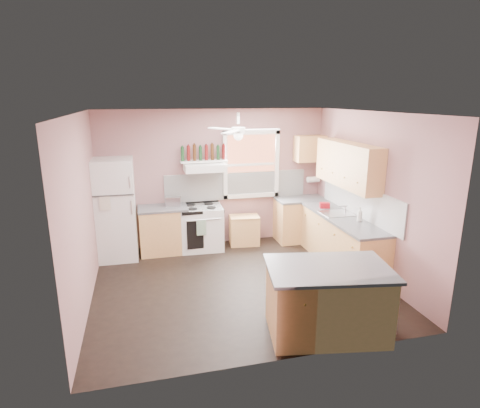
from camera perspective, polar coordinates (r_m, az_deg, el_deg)
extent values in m
plane|color=black|center=(6.59, -0.21, -11.27)|extent=(4.50, 4.50, 0.00)
plane|color=white|center=(5.92, -0.24, 12.88)|extent=(4.50, 4.50, 0.00)
cube|color=#8E6262|center=(8.05, -3.69, 3.73)|extent=(4.50, 0.05, 2.70)
cube|color=#8E6262|center=(7.00, 18.17, 1.29)|extent=(0.05, 4.00, 2.70)
cube|color=#8E6262|center=(6.01, -21.78, -1.22)|extent=(0.05, 4.00, 2.70)
cube|color=white|center=(8.14, -0.49, 2.63)|extent=(2.90, 0.03, 0.55)
cube|color=white|center=(7.27, 16.55, 0.49)|extent=(0.03, 2.60, 0.55)
cube|color=brown|center=(8.13, 1.57, 5.66)|extent=(1.00, 0.02, 1.20)
cube|color=white|center=(8.10, 1.62, 5.63)|extent=(1.16, 0.07, 1.36)
cube|color=white|center=(7.68, -17.57, -0.73)|extent=(0.80, 0.78, 1.86)
cube|color=tan|center=(7.85, -10.78, -3.75)|extent=(0.90, 0.60, 0.86)
cube|color=#4F4F52|center=(7.72, -10.94, -0.58)|extent=(0.92, 0.62, 0.04)
cube|color=silver|center=(7.73, -9.45, 0.34)|extent=(0.31, 0.22, 0.18)
cube|color=white|center=(7.92, -5.51, -3.39)|extent=(0.84, 0.68, 0.86)
cube|color=white|center=(7.69, -5.04, 5.23)|extent=(0.78, 0.50, 0.14)
cube|color=white|center=(7.80, -5.19, 6.09)|extent=(0.90, 0.26, 0.03)
cube|color=tan|center=(8.15, 0.62, -3.80)|extent=(0.62, 0.45, 0.58)
cube|color=tan|center=(8.46, 8.57, -2.28)|extent=(1.00, 0.60, 0.86)
cube|color=tan|center=(7.35, 14.20, -5.27)|extent=(0.60, 2.20, 0.86)
cube|color=#4F4F52|center=(8.34, 8.69, 0.67)|extent=(1.02, 0.62, 0.04)
cube|color=#4F4F52|center=(7.20, 14.35, -1.92)|extent=(0.62, 2.22, 0.04)
cube|color=silver|center=(7.37, 13.63, -1.38)|extent=(0.55, 0.45, 0.03)
cylinder|color=silver|center=(7.42, 14.76, -0.73)|extent=(0.03, 0.03, 0.14)
cube|color=tan|center=(7.24, 15.05, 5.44)|extent=(0.33, 1.80, 0.76)
cube|color=tan|center=(8.35, 9.91, 7.77)|extent=(0.60, 0.33, 0.52)
cylinder|color=white|center=(8.53, 10.37, 3.47)|extent=(0.26, 0.12, 0.12)
cube|color=tan|center=(5.29, 12.25, -13.42)|extent=(1.56, 1.13, 0.86)
cube|color=#4F4F52|center=(5.10, 12.53, -8.96)|extent=(1.65, 1.23, 0.04)
cylinder|color=white|center=(5.93, -0.24, 10.47)|extent=(0.20, 0.20, 0.08)
imported|color=silver|center=(6.98, 16.68, -1.44)|extent=(0.12, 0.11, 0.24)
cube|color=#A10D18|center=(7.69, 11.94, -0.17)|extent=(0.21, 0.16, 0.10)
cylinder|color=#143819|center=(7.72, -8.17, 7.05)|extent=(0.06, 0.06, 0.27)
cylinder|color=#590F0F|center=(7.73, -7.33, 7.16)|extent=(0.06, 0.06, 0.29)
cylinder|color=#3F230F|center=(7.75, -6.49, 7.28)|extent=(0.06, 0.06, 0.31)
cylinder|color=#143819|center=(7.76, -5.64, 7.17)|extent=(0.06, 0.06, 0.27)
cylinder|color=#590F0F|center=(7.78, -4.80, 7.28)|extent=(0.06, 0.06, 0.29)
cylinder|color=#3F230F|center=(7.80, -3.97, 7.39)|extent=(0.06, 0.06, 0.31)
cylinder|color=#143819|center=(7.82, -3.14, 7.27)|extent=(0.06, 0.06, 0.27)
cylinder|color=#590F0F|center=(7.84, -2.31, 7.38)|extent=(0.06, 0.06, 0.29)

